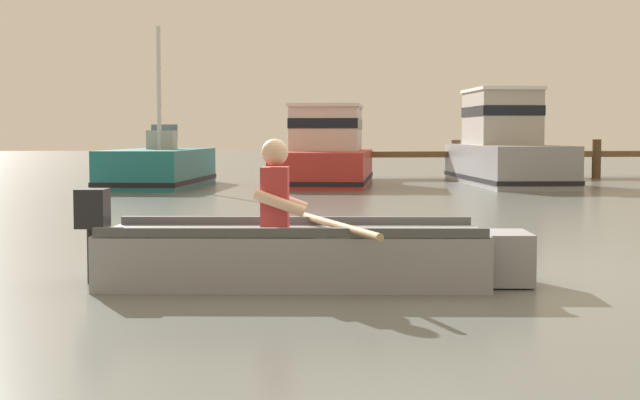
{
  "coord_description": "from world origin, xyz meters",
  "views": [
    {
      "loc": [
        -1.51,
        -8.91,
        1.24
      ],
      "look_at": [
        -0.44,
        1.04,
        0.55
      ],
      "focal_mm": 54.99,
      "sensor_mm": 36.0,
      "label": 1
    }
  ],
  "objects_px": {
    "moored_boat_teal": "(159,168)",
    "moored_boat_red": "(325,155)",
    "rowboat_with_person": "(302,253)",
    "moored_boat_grey": "(504,149)"
  },
  "relations": [
    {
      "from": "moored_boat_teal",
      "to": "moored_boat_grey",
      "type": "height_order",
      "value": "moored_boat_teal"
    },
    {
      "from": "rowboat_with_person",
      "to": "moored_boat_red",
      "type": "relative_size",
      "value": 0.64
    },
    {
      "from": "rowboat_with_person",
      "to": "moored_boat_teal",
      "type": "height_order",
      "value": "moored_boat_teal"
    },
    {
      "from": "rowboat_with_person",
      "to": "moored_boat_red",
      "type": "distance_m",
      "value": 15.75
    },
    {
      "from": "moored_boat_teal",
      "to": "moored_boat_red",
      "type": "relative_size",
      "value": 0.84
    },
    {
      "from": "rowboat_with_person",
      "to": "moored_boat_grey",
      "type": "height_order",
      "value": "moored_boat_grey"
    },
    {
      "from": "moored_boat_teal",
      "to": "moored_boat_red",
      "type": "bearing_deg",
      "value": 9.78
    },
    {
      "from": "rowboat_with_person",
      "to": "moored_boat_teal",
      "type": "relative_size",
      "value": 0.76
    },
    {
      "from": "moored_boat_teal",
      "to": "moored_boat_red",
      "type": "height_order",
      "value": "moored_boat_teal"
    },
    {
      "from": "moored_boat_grey",
      "to": "moored_boat_teal",
      "type": "bearing_deg",
      "value": -178.36
    }
  ]
}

